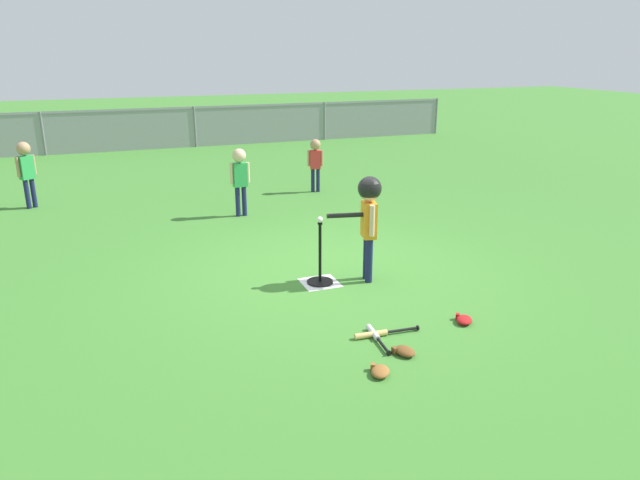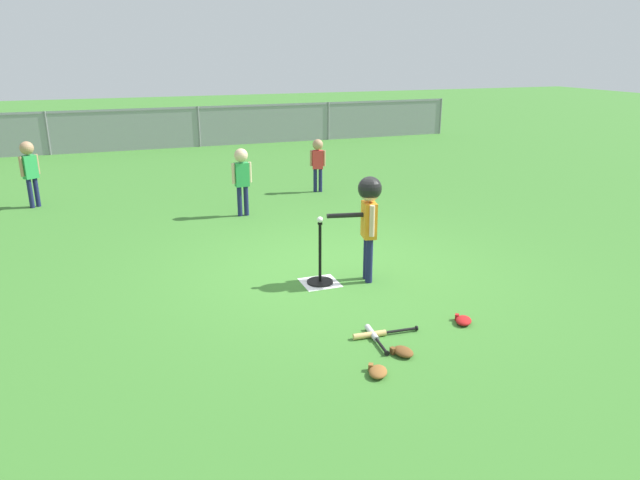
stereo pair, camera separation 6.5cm
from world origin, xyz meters
name	(u,v)px [view 1 (the left image)]	position (x,y,z in m)	size (l,w,h in m)	color
ground_plane	(334,270)	(0.00, 0.00, 0.00)	(60.00, 60.00, 0.00)	#3D7A2D
home_plate	(320,282)	(-0.33, -0.35, 0.00)	(0.44, 0.44, 0.01)	white
batting_tee	(320,273)	(-0.33, -0.35, 0.13)	(0.32, 0.32, 0.76)	black
baseball_on_tee	(320,220)	(-0.33, -0.35, 0.80)	(0.07, 0.07, 0.07)	white
batter_child	(369,207)	(0.25, -0.47, 0.93)	(0.65, 0.37, 1.30)	#191E4C
fielder_deep_center	(240,173)	(-0.51, 2.94, 0.74)	(0.34, 0.23, 1.15)	#191E4C
fielder_near_right	(26,166)	(-3.90, 4.79, 0.76)	(0.30, 0.25, 1.18)	#191E4C
fielder_near_left	(315,158)	(1.29, 4.16, 0.67)	(0.30, 0.21, 1.04)	#191E4C
spare_bat_silver	(375,335)	(-0.33, -1.89, 0.03)	(0.11, 0.58, 0.06)	silver
spare_bat_wood	(378,334)	(-0.29, -1.87, 0.03)	(0.69, 0.10, 0.06)	#DBB266
glove_by_plate	(405,351)	(-0.21, -2.28, 0.04)	(0.21, 0.25, 0.07)	brown
glove_near_bats	(380,371)	(-0.59, -2.52, 0.04)	(0.25, 0.27, 0.07)	brown
glove_tossed_aside	(464,320)	(0.69, -1.91, 0.04)	(0.26, 0.27, 0.07)	#B21919
outfield_fence	(195,125)	(0.00, 10.65, 0.62)	(16.06, 0.06, 1.15)	slate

